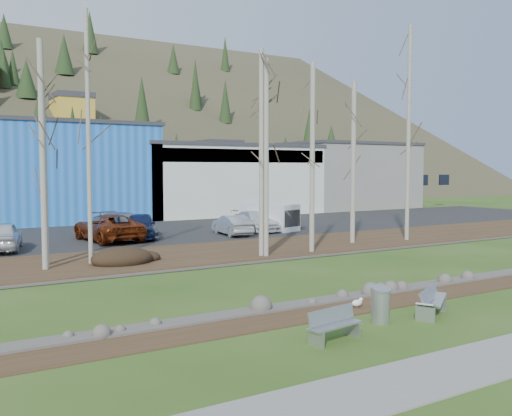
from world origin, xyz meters
TOP-DOWN VIEW (x-y plane):
  - ground at (0.00, 0.00)m, footprint 200.00×200.00m
  - dirt_strip at (0.00, 2.10)m, footprint 80.00×1.80m
  - near_bank_rocks at (0.00, 3.10)m, footprint 80.00×0.80m
  - river at (0.00, 7.20)m, footprint 80.00×8.00m
  - far_bank_rocks at (0.00, 11.30)m, footprint 80.00×0.80m
  - far_bank at (0.00, 14.50)m, footprint 80.00×7.00m
  - parking_lot at (0.00, 25.00)m, footprint 80.00×14.00m
  - building_blue at (-6.00, 39.00)m, footprint 20.40×12.24m
  - building_white at (12.00, 38.98)m, footprint 18.36×12.24m
  - building_grey at (28.00, 39.00)m, footprint 14.28×12.24m
  - hillside at (0.00, 84.00)m, footprint 160.00×72.00m
  - bench_intact at (-4.84, -0.42)m, footprint 1.73×0.76m
  - bench_damaged at (-0.69, 0.04)m, footprint 1.87×1.38m
  - litter_bin at (-2.59, 0.23)m, footprint 0.62×0.62m
  - seagull at (-2.02, 1.87)m, footprint 0.47×0.22m
  - dirt_mound at (-5.99, 13.38)m, footprint 2.84×2.00m
  - birch_0 at (-9.28, 13.62)m, footprint 0.25×0.25m
  - birch_1 at (-7.19, 14.15)m, footprint 0.20×0.20m
  - birch_2 at (-9.02, 14.76)m, footprint 0.27×0.27m
  - birch_3 at (0.69, 12.07)m, footprint 0.25×0.25m
  - birch_4 at (0.83, 11.84)m, footprint 0.23×0.23m
  - birch_5 at (3.65, 11.87)m, footprint 0.26×0.26m
  - birch_6 at (7.85, 13.52)m, footprint 0.28×0.28m
  - birch_7 at (11.55, 12.83)m, footprint 0.25×0.25m
  - car_0 at (-10.12, 20.57)m, footprint 2.82×4.93m
  - car_2 at (-4.11, 21.73)m, footprint 3.18×6.00m
  - car_3 at (-2.85, 22.55)m, footprint 3.37×5.77m
  - car_4 at (-2.10, 21.82)m, footprint 3.45×5.02m
  - car_5 at (3.67, 20.50)m, footprint 1.77×4.08m
  - car_6 at (8.08, 23.37)m, footprint 3.14×5.24m
  - car_7 at (6.25, 21.80)m, footprint 2.23×4.83m
  - van_white at (7.48, 21.75)m, footprint 2.90×4.57m

SIDE VIEW (x-z plane):
  - ground at x=0.00m, z-range 0.00..0.00m
  - near_bank_rocks at x=0.00m, z-range -0.25..0.25m
  - river at x=0.00m, z-range -0.45..0.45m
  - far_bank_rocks at x=0.00m, z-range -0.23..0.23m
  - dirt_strip at x=0.00m, z-range 0.00..0.03m
  - parking_lot at x=0.00m, z-range 0.00..0.14m
  - far_bank at x=0.00m, z-range 0.00..0.15m
  - seagull at x=-2.02m, z-range 0.02..0.35m
  - bench_damaged at x=-0.69m, z-range 0.00..0.81m
  - bench_intact at x=-4.84m, z-range 0.00..0.84m
  - dirt_mound at x=-5.99m, z-range 0.15..0.71m
  - litter_bin at x=-2.59m, z-range 0.00..0.96m
  - car_5 at x=3.67m, z-range 0.14..1.45m
  - car_6 at x=8.08m, z-range 0.14..1.50m
  - car_7 at x=6.25m, z-range 0.14..1.51m
  - car_3 at x=-2.85m, z-range 0.14..1.71m
  - car_0 at x=-10.12m, z-range 0.14..1.72m
  - car_4 at x=-2.10m, z-range 0.14..1.73m
  - car_2 at x=-4.11m, z-range 0.14..1.75m
  - van_white at x=7.48m, z-range 0.14..2.00m
  - building_white at x=12.00m, z-range 0.01..6.81m
  - building_grey at x=28.00m, z-range 0.01..7.31m
  - building_blue at x=-6.00m, z-range 0.01..8.31m
  - birch_2 at x=-9.02m, z-range 0.15..8.32m
  - birch_6 at x=7.85m, z-range 0.15..9.44m
  - birch_4 at x=0.83m, z-range 0.15..9.78m
  - birch_5 at x=3.65m, z-range 0.15..9.89m
  - birch_0 at x=-9.28m, z-range 0.15..9.89m
  - birch_3 at x=0.69m, z-range 0.15..10.30m
  - birch_1 at x=-7.19m, z-range 0.15..11.57m
  - birch_7 at x=11.55m, z-range 0.15..12.95m
  - hillside at x=0.00m, z-range 0.00..35.00m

